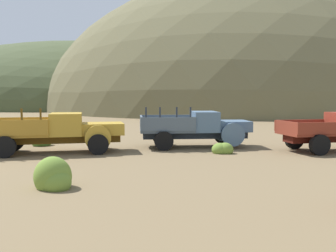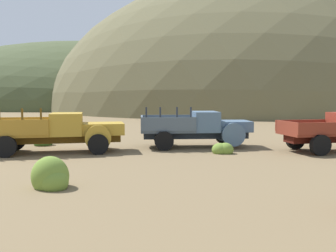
% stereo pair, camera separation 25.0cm
% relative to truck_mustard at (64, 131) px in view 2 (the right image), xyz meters
% --- Properties ---
extents(hill_far_right, '(87.02, 62.01, 31.70)m').
position_rel_truck_mustard_xyz_m(hill_far_right, '(-26.10, 72.41, -1.01)').
color(hill_far_right, '#424C2D').
rests_on(hill_far_right, ground).
extents(hill_center, '(78.02, 69.14, 49.31)m').
position_rel_truck_mustard_xyz_m(hill_center, '(14.95, 57.81, -1.01)').
color(hill_center, brown).
rests_on(hill_center, ground).
extents(truck_mustard, '(6.87, 4.05, 2.16)m').
position_rel_truck_mustard_xyz_m(truck_mustard, '(0.00, 0.00, 0.00)').
color(truck_mustard, '#593D12').
rests_on(truck_mustard, ground).
extents(truck_chalk_blue, '(6.06, 3.35, 2.16)m').
position_rel_truck_mustard_xyz_m(truck_chalk_blue, '(6.56, 2.62, 0.01)').
color(truck_chalk_blue, '#262D39').
rests_on(truck_chalk_blue, ground).
extents(bush_front_right, '(1.17, 1.06, 1.20)m').
position_rel_truck_mustard_xyz_m(bush_front_right, '(2.32, -6.69, -0.71)').
color(bush_front_right, olive).
rests_on(bush_front_right, ground).
extents(bush_between_trucks, '(1.03, 0.97, 0.74)m').
position_rel_truck_mustard_xyz_m(bush_between_trucks, '(-0.76, 6.20, -0.81)').
color(bush_between_trucks, '#3D702D').
rests_on(bush_between_trucks, ground).
extents(bush_back_edge, '(1.00, 1.08, 0.86)m').
position_rel_truck_mustard_xyz_m(bush_back_edge, '(-2.18, 2.25, -0.78)').
color(bush_back_edge, '#4C8438').
rests_on(bush_back_edge, ground).
extents(bush_near_barrel, '(1.03, 0.72, 0.66)m').
position_rel_truck_mustard_xyz_m(bush_near_barrel, '(7.57, 0.46, -0.83)').
color(bush_near_barrel, olive).
rests_on(bush_near_barrel, ground).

